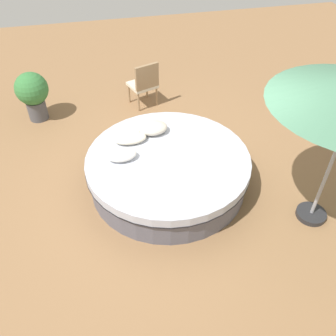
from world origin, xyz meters
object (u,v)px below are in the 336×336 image
(throw_pillow_0, at_px, (153,128))
(throw_pillow_2, at_px, (121,155))
(round_bed, at_px, (168,170))
(throw_pillow_1, at_px, (130,138))
(planter, at_px, (33,93))
(patio_chair, at_px, (144,82))

(throw_pillow_0, distance_m, throw_pillow_2, 0.83)
(throw_pillow_0, bearing_deg, round_bed, 98.63)
(throw_pillow_1, distance_m, throw_pillow_2, 0.45)
(round_bed, bearing_deg, throw_pillow_2, -9.12)
(throw_pillow_0, relative_size, throw_pillow_2, 1.07)
(planter, bearing_deg, throw_pillow_1, 129.73)
(throw_pillow_1, bearing_deg, patio_chair, -106.40)
(round_bed, relative_size, throw_pillow_1, 4.94)
(patio_chair, bearing_deg, throw_pillow_1, -125.95)
(throw_pillow_1, distance_m, planter, 2.56)
(planter, bearing_deg, patio_chair, 179.78)
(round_bed, relative_size, patio_chair, 2.63)
(throw_pillow_0, bearing_deg, patio_chair, -95.54)
(throw_pillow_1, distance_m, patio_chair, 2.05)
(patio_chair, bearing_deg, throw_pillow_2, -127.66)
(throw_pillow_0, xyz_separation_m, throw_pillow_2, (0.60, 0.58, -0.01))
(round_bed, height_order, patio_chair, patio_chair)
(throw_pillow_1, xyz_separation_m, throw_pillow_2, (0.20, 0.40, 0.01))
(patio_chair, xyz_separation_m, planter, (2.22, -0.01, 0.03))
(throw_pillow_1, bearing_deg, round_bed, 134.76)
(round_bed, height_order, throw_pillow_0, throw_pillow_0)
(throw_pillow_2, xyz_separation_m, patio_chair, (-0.77, -2.36, -0.09))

